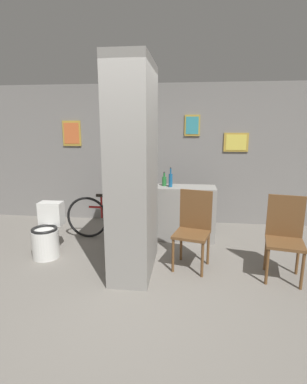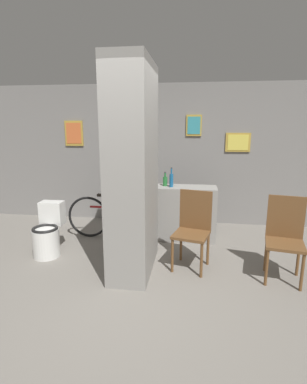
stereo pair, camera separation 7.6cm
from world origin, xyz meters
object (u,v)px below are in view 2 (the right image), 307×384
(chair_by_doorway, at_px, (285,235))
(toilet, at_px, (48,234))
(bottle_tall, at_px, (171,180))
(bicycle, at_px, (118,217))
(chair_near_pillar, at_px, (193,226))

(chair_by_doorway, bearing_deg, toilet, -173.11)
(toilet, relative_size, bottle_tall, 2.35)
(chair_by_doorway, xyz_separation_m, bottle_tall, (-1.47, 1.10, 0.45))
(toilet, xyz_separation_m, bicycle, (0.85, 0.76, 0.04))
(bicycle, xyz_separation_m, bottle_tall, (0.87, 0.10, 0.64))
(chair_by_doorway, height_order, bottle_tall, bottle_tall)
(toilet, relative_size, bicycle, 0.44)
(toilet, bearing_deg, chair_near_pillar, -1.87)
(toilet, bearing_deg, bottle_tall, 26.64)
(chair_near_pillar, relative_size, chair_by_doorway, 1.00)
(chair_near_pillar, xyz_separation_m, bicycle, (-1.24, 0.83, -0.19))
(chair_by_doorway, relative_size, bottle_tall, 3.18)
(chair_by_doorway, bearing_deg, chair_near_pillar, -177.42)
(toilet, xyz_separation_m, bottle_tall, (1.72, 0.86, 0.68))
(bicycle, relative_size, bottle_tall, 5.34)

